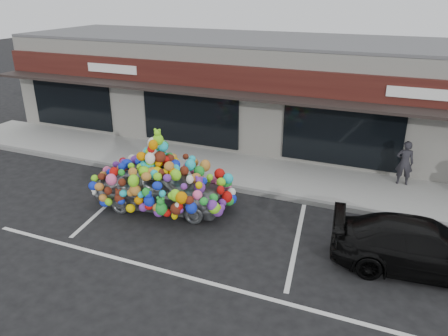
% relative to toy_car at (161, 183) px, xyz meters
% --- Properties ---
extents(ground, '(90.00, 90.00, 0.00)m').
position_rel_toy_car_xyz_m(ground, '(1.50, -0.54, -0.83)').
color(ground, black).
rests_on(ground, ground).
extents(shop_building, '(24.00, 7.20, 4.31)m').
position_rel_toy_car_xyz_m(shop_building, '(1.50, 7.90, 1.34)').
color(shop_building, white).
rests_on(shop_building, ground).
extents(sidewalk, '(26.00, 3.00, 0.15)m').
position_rel_toy_car_xyz_m(sidewalk, '(1.50, 3.46, -0.75)').
color(sidewalk, '#9B9B95').
rests_on(sidewalk, ground).
extents(kerb, '(26.00, 0.18, 0.16)m').
position_rel_toy_car_xyz_m(kerb, '(1.50, 1.96, -0.75)').
color(kerb, slate).
rests_on(kerb, ground).
extents(parking_stripe_left, '(0.73, 4.37, 0.01)m').
position_rel_toy_car_xyz_m(parking_stripe_left, '(-1.70, -0.34, -0.82)').
color(parking_stripe_left, silver).
rests_on(parking_stripe_left, ground).
extents(parking_stripe_mid, '(0.73, 4.37, 0.01)m').
position_rel_toy_car_xyz_m(parking_stripe_mid, '(4.30, -0.34, -0.82)').
color(parking_stripe_mid, silver).
rests_on(parking_stripe_mid, ground).
extents(lane_line, '(14.00, 0.12, 0.01)m').
position_rel_toy_car_xyz_m(lane_line, '(3.50, -2.84, -0.82)').
color(lane_line, silver).
rests_on(lane_line, ground).
extents(toy_car, '(2.86, 4.38, 2.44)m').
position_rel_toy_car_xyz_m(toy_car, '(0.00, 0.00, 0.00)').
color(toy_car, '#909399').
rests_on(toy_car, ground).
extents(black_sedan, '(2.22, 4.41, 1.23)m').
position_rel_toy_car_xyz_m(black_sedan, '(7.31, -0.40, -0.21)').
color(black_sedan, black).
rests_on(black_sedan, ground).
extents(pedestrian_a, '(0.58, 0.41, 1.52)m').
position_rel_toy_car_xyz_m(pedestrian_a, '(6.71, 4.35, 0.08)').
color(pedestrian_a, black).
rests_on(pedestrian_a, sidewalk).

